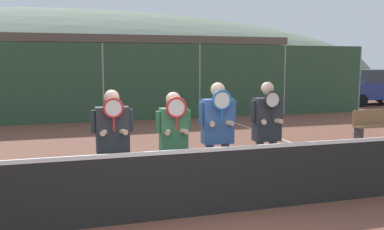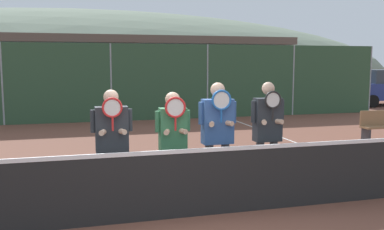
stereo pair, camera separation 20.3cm
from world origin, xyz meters
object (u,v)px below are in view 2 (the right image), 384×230
(player_center_right, at_px, (218,130))
(car_center, at_px, (190,90))
(player_leftmost, at_px, (112,138))
(car_far_right, at_px, (383,87))
(car_right_of_center, at_px, (295,90))
(player_center_left, at_px, (173,138))
(car_left_of_center, at_px, (72,93))
(player_rightmost, at_px, (268,129))

(player_center_right, height_order, car_center, car_center)
(player_leftmost, height_order, car_far_right, car_far_right)
(car_center, relative_size, car_right_of_center, 0.90)
(car_center, xyz_separation_m, car_far_right, (10.15, 0.31, -0.05))
(player_leftmost, xyz_separation_m, car_right_of_center, (9.41, 11.83, -0.18))
(player_center_left, xyz_separation_m, player_center_right, (0.72, 0.05, 0.09))
(player_center_left, height_order, car_far_right, car_far_right)
(player_center_left, bearing_deg, player_center_right, 3.89)
(player_leftmost, xyz_separation_m, player_center_right, (1.62, 0.03, 0.06))
(car_center, distance_m, car_far_right, 10.15)
(player_center_left, xyz_separation_m, car_left_of_center, (-1.55, 11.52, -0.09))
(car_far_right, bearing_deg, player_center_left, -138.40)
(player_center_left, height_order, car_center, car_center)
(player_center_right, xyz_separation_m, player_rightmost, (0.84, -0.01, -0.03))
(player_rightmost, xyz_separation_m, car_left_of_center, (-3.11, 11.47, -0.15))
(car_right_of_center, bearing_deg, car_far_right, 1.90)
(player_rightmost, bearing_deg, car_right_of_center, 59.50)
(car_left_of_center, distance_m, car_far_right, 15.09)
(player_center_left, height_order, player_rightmost, player_rightmost)
(car_left_of_center, relative_size, car_right_of_center, 0.92)
(car_center, bearing_deg, player_center_right, -102.88)
(player_center_right, bearing_deg, car_far_right, 43.04)
(player_rightmost, bearing_deg, car_center, 81.11)
(car_center, height_order, car_far_right, car_center)
(car_right_of_center, relative_size, car_far_right, 1.17)
(player_leftmost, relative_size, car_far_right, 0.43)
(player_center_left, xyz_separation_m, car_center, (3.38, 11.70, -0.06))
(player_leftmost, relative_size, car_right_of_center, 0.37)
(player_rightmost, relative_size, car_far_right, 0.45)
(player_center_left, relative_size, car_left_of_center, 0.39)
(car_left_of_center, bearing_deg, player_center_left, -82.33)
(player_leftmost, relative_size, player_center_left, 1.03)
(player_center_left, xyz_separation_m, player_rightmost, (1.56, 0.04, 0.06))
(car_left_of_center, xyz_separation_m, car_far_right, (15.08, 0.50, -0.02))
(player_leftmost, distance_m, car_center, 12.45)
(car_left_of_center, height_order, car_right_of_center, car_left_of_center)
(player_center_right, height_order, car_far_right, player_center_right)
(car_center, xyz_separation_m, car_right_of_center, (5.13, 0.14, -0.09))
(car_right_of_center, bearing_deg, car_left_of_center, -178.13)
(player_leftmost, xyz_separation_m, car_far_right, (14.43, 12.00, -0.14))
(car_right_of_center, bearing_deg, player_center_left, -125.70)
(player_rightmost, distance_m, car_right_of_center, 13.70)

